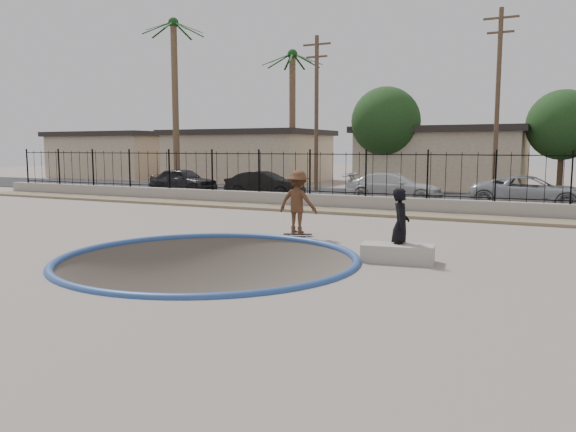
% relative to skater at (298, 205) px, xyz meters
% --- Properties ---
extents(ground, '(120.00, 120.00, 2.20)m').
position_rel_skater_xyz_m(ground, '(-0.39, 9.00, -2.01)').
color(ground, gray).
rests_on(ground, ground).
extents(bowl_pit, '(6.84, 6.84, 1.80)m').
position_rel_skater_xyz_m(bowl_pit, '(-0.39, -4.00, -0.91)').
color(bowl_pit, '#484037').
rests_on(bowl_pit, ground).
extents(coping_ring, '(7.04, 7.04, 0.20)m').
position_rel_skater_xyz_m(coping_ring, '(-0.39, -4.00, -0.91)').
color(coping_ring, navy).
rests_on(coping_ring, ground).
extents(rock_strip, '(42.00, 1.60, 0.11)m').
position_rel_skater_xyz_m(rock_strip, '(-0.39, 6.20, -0.86)').
color(rock_strip, '#8C795C').
rests_on(rock_strip, ground).
extents(retaining_wall, '(42.00, 0.45, 0.60)m').
position_rel_skater_xyz_m(retaining_wall, '(-0.39, 7.30, -0.61)').
color(retaining_wall, gray).
rests_on(retaining_wall, ground).
extents(fence, '(40.00, 0.04, 1.80)m').
position_rel_skater_xyz_m(fence, '(-0.39, 7.30, 0.59)').
color(fence, black).
rests_on(fence, retaining_wall).
extents(street, '(90.00, 8.00, 0.04)m').
position_rel_skater_xyz_m(street, '(-0.39, 14.00, -0.89)').
color(street, black).
rests_on(street, ground).
extents(house_west_far, '(10.60, 8.60, 3.90)m').
position_rel_skater_xyz_m(house_west_far, '(-28.39, 23.50, 1.06)').
color(house_west_far, tan).
rests_on(house_west_far, ground).
extents(house_west, '(11.60, 8.60, 3.90)m').
position_rel_skater_xyz_m(house_west, '(-15.39, 23.50, 1.06)').
color(house_west, tan).
rests_on(house_west, ground).
extents(house_center, '(10.60, 8.60, 3.90)m').
position_rel_skater_xyz_m(house_center, '(-0.39, 23.50, 1.06)').
color(house_center, tan).
rests_on(house_center, ground).
extents(palm_left, '(2.30, 2.30, 11.30)m').
position_rel_skater_xyz_m(palm_left, '(-17.39, 17.00, 7.04)').
color(palm_left, brown).
rests_on(palm_left, ground).
extents(palm_mid, '(2.30, 2.30, 9.30)m').
position_rel_skater_xyz_m(palm_mid, '(-10.39, 21.00, 5.78)').
color(palm_mid, brown).
rests_on(palm_mid, ground).
extents(utility_pole_left, '(1.70, 0.24, 9.00)m').
position_rel_skater_xyz_m(utility_pole_left, '(-6.39, 16.00, 3.79)').
color(utility_pole_left, '#473323').
rests_on(utility_pole_left, ground).
extents(utility_pole_mid, '(1.70, 0.24, 9.50)m').
position_rel_skater_xyz_m(utility_pole_mid, '(3.61, 16.00, 4.05)').
color(utility_pole_mid, '#473323').
rests_on(utility_pole_mid, ground).
extents(street_tree_left, '(4.32, 4.32, 6.36)m').
position_rel_skater_xyz_m(street_tree_left, '(-3.39, 20.00, 3.28)').
color(street_tree_left, '#473323').
rests_on(street_tree_left, ground).
extents(street_tree_mid, '(3.96, 3.96, 5.83)m').
position_rel_skater_xyz_m(street_tree_mid, '(6.61, 21.00, 2.93)').
color(street_tree_mid, '#473323').
rests_on(street_tree_mid, ground).
extents(skater, '(1.18, 0.69, 1.82)m').
position_rel_skater_xyz_m(skater, '(0.00, 0.00, 0.00)').
color(skater, brown).
rests_on(skater, ground).
extents(skateboard, '(0.85, 0.49, 0.07)m').
position_rel_skater_xyz_m(skateboard, '(0.00, 0.00, -0.85)').
color(skateboard, black).
rests_on(skateboard, ground).
extents(videographer, '(0.52, 0.68, 1.66)m').
position_rel_skater_xyz_m(videographer, '(3.61, -2.13, -0.08)').
color(videographer, black).
rests_on(videographer, ground).
extents(concrete_ledge, '(1.69, 0.93, 0.40)m').
position_rel_skater_xyz_m(concrete_ledge, '(3.61, -2.33, -0.71)').
color(concrete_ledge, '#A6A093').
rests_on(concrete_ledge, ground).
extents(car_a, '(4.16, 1.87, 1.39)m').
position_rel_skater_xyz_m(car_a, '(-12.61, 11.33, -0.18)').
color(car_a, black).
rests_on(car_a, street).
extents(car_b, '(4.13, 1.78, 1.32)m').
position_rel_skater_xyz_m(car_b, '(-6.89, 10.57, -0.21)').
color(car_b, black).
rests_on(car_b, street).
extents(car_c, '(4.70, 2.07, 1.34)m').
position_rel_skater_xyz_m(car_c, '(-0.38, 11.43, -0.20)').
color(car_c, silver).
rests_on(car_c, street).
extents(car_d, '(4.92, 2.35, 1.35)m').
position_rel_skater_xyz_m(car_d, '(5.62, 11.10, -0.20)').
color(car_d, '#9CA0A5').
rests_on(car_d, street).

